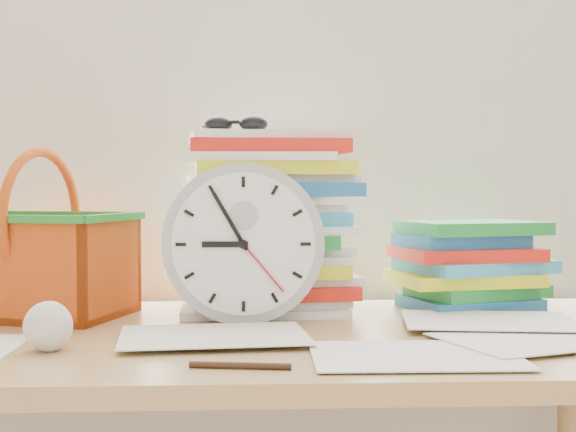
{
  "coord_description": "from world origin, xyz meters",
  "views": [
    {
      "loc": [
        -0.0,
        0.31,
        0.98
      ],
      "look_at": [
        0.06,
        1.6,
        0.94
      ],
      "focal_mm": 50.0,
      "sensor_mm": 36.0,
      "label": 1
    }
  ],
  "objects": [
    {
      "name": "desk",
      "position": [
        0.0,
        1.6,
        0.68
      ],
      "size": [
        1.4,
        0.7,
        0.75
      ],
      "color": "#AB8750",
      "rests_on": "ground"
    },
    {
      "name": "paper_stack",
      "position": [
        0.03,
        1.83,
        0.92
      ],
      "size": [
        0.36,
        0.3,
        0.33
      ],
      "primitive_type": null,
      "rotation": [
        0.0,
        0.0,
        0.08
      ],
      "color": "white",
      "rests_on": "desk"
    },
    {
      "name": "curtain",
      "position": [
        0.0,
        1.98,
        1.3
      ],
      "size": [
        2.4,
        0.01,
        2.5
      ],
      "primitive_type": "cube",
      "color": "silver",
      "rests_on": "room_shell"
    },
    {
      "name": "crumpled_ball",
      "position": [
        -0.29,
        1.46,
        0.79
      ],
      "size": [
        0.07,
        0.07,
        0.07
      ],
      "primitive_type": "sphere",
      "color": "white",
      "rests_on": "desk"
    },
    {
      "name": "scattered_papers",
      "position": [
        0.0,
        1.6,
        0.76
      ],
      "size": [
        1.26,
        0.42,
        0.02
      ],
      "primitive_type": null,
      "color": "white",
      "rests_on": "desk"
    },
    {
      "name": "pen",
      "position": [
        -0.01,
        1.33,
        0.75
      ],
      "size": [
        0.13,
        0.03,
        0.01
      ],
      "primitive_type": "cylinder",
      "rotation": [
        0.0,
        1.57,
        -0.15
      ],
      "color": "black",
      "rests_on": "desk"
    },
    {
      "name": "clock",
      "position": [
        -0.01,
        1.68,
        0.89
      ],
      "size": [
        0.27,
        0.05,
        0.27
      ],
      "primitive_type": "cylinder",
      "rotation": [
        1.57,
        0.0,
        0.0
      ],
      "color": "#A6AAB1",
      "rests_on": "desk"
    },
    {
      "name": "basket",
      "position": [
        -0.37,
        1.77,
        0.9
      ],
      "size": [
        0.35,
        0.31,
        0.3
      ],
      "primitive_type": null,
      "rotation": [
        0.0,
        0.0,
        -0.3
      ],
      "color": "#E75B16",
      "rests_on": "desk"
    },
    {
      "name": "sunglasses",
      "position": [
        -0.02,
        1.81,
        1.1
      ],
      "size": [
        0.16,
        0.15,
        0.03
      ],
      "primitive_type": null,
      "rotation": [
        0.0,
        0.0,
        -0.26
      ],
      "color": "black",
      "rests_on": "paper_stack"
    },
    {
      "name": "book_stack",
      "position": [
        0.42,
        1.82,
        0.83
      ],
      "size": [
        0.33,
        0.28,
        0.17
      ],
      "primitive_type": null,
      "rotation": [
        0.0,
        0.0,
        0.28
      ],
      "color": "white",
      "rests_on": "desk"
    }
  ]
}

